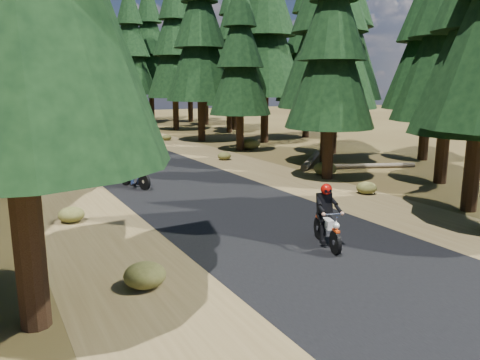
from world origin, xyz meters
name	(u,v)px	position (x,y,z in m)	size (l,w,h in m)	color
ground	(264,225)	(0.00, 0.00, 0.00)	(120.00, 120.00, 0.00)	#413217
road	(197,191)	(0.00, 5.00, 0.01)	(6.00, 100.00, 0.01)	black
shoulder_l	(74,206)	(-4.60, 5.00, 0.00)	(3.20, 100.00, 0.01)	brown
shoulder_r	(293,180)	(4.60, 5.00, 0.00)	(3.20, 100.00, 0.01)	brown
pine_forest	(94,24)	(-0.02, 21.05, 7.89)	(34.59, 55.08, 16.32)	black
log_near	(311,160)	(8.00, 8.18, 0.16)	(0.32, 0.32, 5.12)	#4C4233
log_far	(370,166)	(9.63, 5.49, 0.12)	(0.24, 0.24, 4.59)	#4C4233
understory_shrubs	(201,172)	(1.25, 7.31, 0.28)	(16.54, 32.19, 0.70)	#474C1E
rider_lead	(327,226)	(0.42, -2.38, 0.55)	(1.10, 1.90, 1.62)	white
rider_follow	(134,173)	(-1.91, 6.83, 0.60)	(1.20, 2.08, 1.78)	#A30A14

